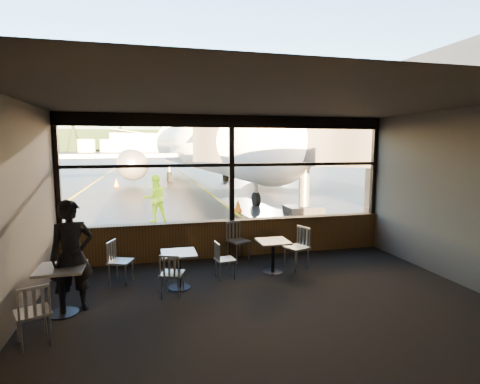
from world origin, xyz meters
name	(u,v)px	position (x,y,z in m)	size (l,w,h in m)	color
ground_plane	(154,155)	(0.00, 120.00, 0.00)	(520.00, 520.00, 0.00)	black
carpet_floor	(269,304)	(0.00, -3.00, 0.01)	(8.00, 6.00, 0.01)	black
ceiling	(271,101)	(0.00, -3.00, 3.50)	(8.00, 6.00, 0.04)	#38332D
wall_left	(6,217)	(-4.00, -3.00, 1.75)	(0.04, 6.00, 3.50)	#534B42
wall_right	(465,198)	(4.00, -3.00, 1.75)	(0.04, 6.00, 3.50)	#534B42
wall_back	(373,256)	(0.00, -6.00, 1.75)	(8.00, 0.04, 3.50)	#534B42
window_sill	(232,239)	(0.00, 0.00, 0.45)	(8.00, 0.28, 0.90)	#4F3318
window_header	(231,122)	(0.00, 0.00, 3.35)	(8.00, 0.18, 0.30)	black
mullion_left	(57,172)	(-3.95, 0.00, 2.20)	(0.12, 0.12, 2.60)	black
mullion_centre	(232,169)	(0.00, 0.00, 2.20)	(0.12, 0.12, 2.60)	black
mullion_right	(374,167)	(3.95, 0.00, 2.20)	(0.12, 0.12, 2.60)	black
window_transom	(232,165)	(0.00, 0.00, 2.30)	(8.00, 0.10, 0.08)	black
airliner	(200,111)	(1.95, 19.50, 5.42)	(29.56, 35.47, 10.84)	white
jet_bridge	(288,156)	(3.60, 5.50, 2.37)	(8.88, 10.85, 4.74)	#2D2D30
cafe_table_near	(273,257)	(0.60, -1.44, 0.36)	(0.66, 0.66, 0.72)	#A6A099
cafe_table_mid	(179,270)	(-1.46, -1.86, 0.36)	(0.66, 0.66, 0.72)	gray
cafe_table_left	(62,291)	(-3.42, -2.55, 0.40)	(0.73, 0.73, 0.80)	#9D9991
chair_near_e	(296,248)	(1.21, -1.29, 0.48)	(0.52, 0.52, 0.96)	#AEA89D
chair_near_w	(225,260)	(-0.49, -1.53, 0.40)	(0.43, 0.43, 0.80)	#AFAB9E
chair_near_n	(238,241)	(0.07, -0.40, 0.48)	(0.52, 0.52, 0.95)	#BAB5A8
chair_mid_s	(172,274)	(-1.62, -2.21, 0.42)	(0.46, 0.46, 0.84)	#B0AA9F
chair_mid_w	(121,262)	(-2.58, -1.29, 0.44)	(0.48, 0.48, 0.88)	beige
chair_left_s	(33,313)	(-3.60, -3.47, 0.46)	(0.50, 0.50, 0.91)	#BBB5A9
passenger	(72,256)	(-3.26, -2.44, 0.94)	(0.69, 0.45, 1.89)	black
ground_crew	(155,198)	(-1.77, 4.90, 0.87)	(0.84, 0.66, 1.74)	#BFF219
cone_nose	(238,206)	(1.67, 6.27, 0.25)	(0.37, 0.37, 0.51)	orange
cone_wing	(116,183)	(-4.14, 18.05, 0.26)	(0.37, 0.37, 0.52)	orange
terminal_annex	(480,140)	(10.00, 2.50, 3.00)	(5.00, 7.00, 6.00)	gray
hangar_mid	(151,142)	(0.00, 185.00, 5.00)	(38.00, 15.00, 10.00)	silver
hangar_right	(270,140)	(60.00, 178.00, 6.00)	(50.00, 20.00, 12.00)	silver
fuel_tank_a	(86,146)	(-30.00, 182.00, 3.00)	(8.00, 8.00, 6.00)	silver
fuel_tank_b	(109,146)	(-20.00, 182.00, 3.00)	(8.00, 8.00, 6.00)	silver
fuel_tank_c	(130,146)	(-10.00, 182.00, 3.00)	(8.00, 8.00, 6.00)	silver
treeline	(151,140)	(0.00, 210.00, 6.00)	(360.00, 3.00, 12.00)	black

